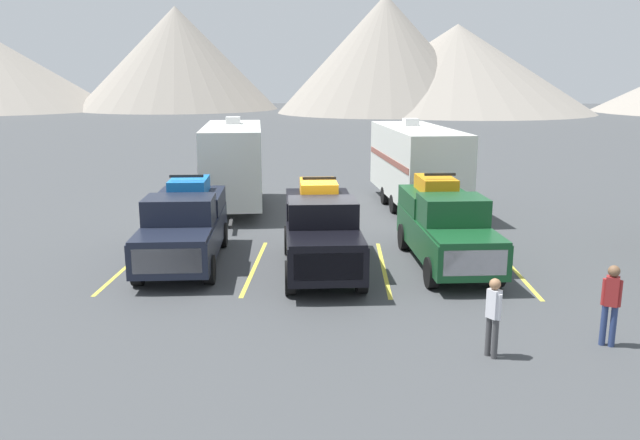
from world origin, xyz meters
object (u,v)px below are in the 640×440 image
person_b (611,300)px  camper_trailer_a (233,162)px  person_a (493,312)px  pickup_truck_a (184,225)px  camper_trailer_b (416,162)px  pickup_truck_b (321,229)px  pickup_truck_c (445,225)px

person_b → camper_trailer_a: bearing=126.3°
person_b → person_a: bearing=-166.3°
pickup_truck_a → camper_trailer_b: 11.53m
camper_trailer_b → person_a: 14.86m
pickup_truck_a → person_a: size_ratio=3.56×
pickup_truck_b → person_a: size_ratio=3.55×
person_a → person_b: person_b is taller
pickup_truck_b → camper_trailer_a: camper_trailer_a is taller
pickup_truck_a → person_a: 10.04m
pickup_truck_c → camper_trailer_b: camper_trailer_b is taller
pickup_truck_b → person_b: 8.02m
person_a → pickup_truck_c: bearing=89.3°
person_b → pickup_truck_a: bearing=150.3°
person_a → pickup_truck_a: bearing=140.0°
pickup_truck_b → camper_trailer_a: size_ratio=0.70×
pickup_truck_a → pickup_truck_b: bearing=-8.8°
pickup_truck_c → person_b: size_ratio=3.34×
pickup_truck_b → person_b: size_ratio=3.34×
pickup_truck_b → camper_trailer_a: 9.39m
pickup_truck_b → person_a: bearing=-58.4°
person_a → camper_trailer_a: bearing=117.7°
pickup_truck_b → camper_trailer_b: bearing=67.4°
camper_trailer_a → pickup_truck_a: bearing=-91.5°
pickup_truck_a → camper_trailer_b: bearing=46.8°
pickup_truck_c → camper_trailer_a: 10.92m
camper_trailer_a → pickup_truck_c: bearing=-45.9°
pickup_truck_c → person_b: (2.46, -5.87, -0.19)m
camper_trailer_a → camper_trailer_b: 7.70m
person_a → person_b: (2.54, 0.62, 0.06)m
pickup_truck_c → person_b: bearing=-67.3°
pickup_truck_a → pickup_truck_c: (7.78, 0.04, 0.04)m
camper_trailer_a → pickup_truck_b: bearing=-65.2°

